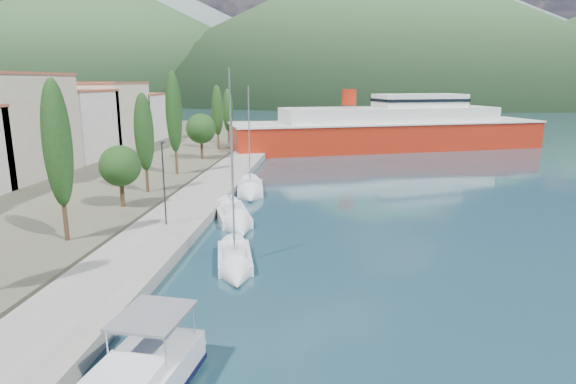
{
  "coord_description": "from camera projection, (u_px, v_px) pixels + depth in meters",
  "views": [
    {
      "loc": [
        2.79,
        -18.56,
        11.02
      ],
      "look_at": [
        0.0,
        14.0,
        3.5
      ],
      "focal_mm": 30.0,
      "sensor_mm": 36.0,
      "label": 1
    }
  ],
  "objects": [
    {
      "name": "tree_row",
      "position": [
        171.0,
        129.0,
        52.52
      ],
      "size": [
        4.02,
        62.57,
        11.53
      ],
      "color": "#47301E",
      "rests_on": "land_strip"
    },
    {
      "name": "ferry",
      "position": [
        390.0,
        130.0,
        79.97
      ],
      "size": [
        52.89,
        27.18,
        10.35
      ],
      "color": "#A9200E",
      "rests_on": "ground"
    },
    {
      "name": "hills_far",
      "position": [
        442.0,
        26.0,
        592.59
      ],
      "size": [
        1480.0,
        900.0,
        180.0
      ],
      "color": "slate",
      "rests_on": "ground"
    },
    {
      "name": "sailboat_far",
      "position": [
        250.0,
        193.0,
        47.31
      ],
      "size": [
        3.78,
        8.19,
        11.59
      ],
      "color": "silver",
      "rests_on": "ground"
    },
    {
      "name": "quay",
      "position": [
        206.0,
        194.0,
        46.63
      ],
      "size": [
        5.0,
        88.0,
        0.8
      ],
      "primitive_type": "cube",
      "color": "gray",
      "rests_on": "ground"
    },
    {
      "name": "hills_near",
      "position": [
        458.0,
        30.0,
        363.21
      ],
      "size": [
        1010.0,
        520.0,
        115.0
      ],
      "color": "#355631",
      "rests_on": "ground"
    },
    {
      "name": "sailboat_near",
      "position": [
        235.0,
        268.0,
        28.39
      ],
      "size": [
        3.51,
        7.1,
        9.8
      ],
      "color": "silver",
      "rests_on": "ground"
    },
    {
      "name": "sailboat_mid",
      "position": [
        236.0,
        222.0,
        37.51
      ],
      "size": [
        5.17,
        9.32,
        13.0
      ],
      "color": "silver",
      "rests_on": "ground"
    },
    {
      "name": "town_buildings",
      "position": [
        40.0,
        128.0,
        57.98
      ],
      "size": [
        9.2,
        69.2,
        11.3
      ],
      "color": "beige",
      "rests_on": "land_strip"
    },
    {
      "name": "lamp_posts",
      "position": [
        165.0,
        180.0,
        34.85
      ],
      "size": [
        0.15,
        49.16,
        6.06
      ],
      "color": "#2D2D33",
      "rests_on": "quay"
    },
    {
      "name": "ground",
      "position": [
        320.0,
        121.0,
        137.24
      ],
      "size": [
        1400.0,
        1400.0,
        0.0
      ],
      "primitive_type": "plane",
      "color": "#1E3F4B"
    }
  ]
}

